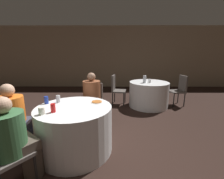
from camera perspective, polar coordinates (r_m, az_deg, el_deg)
ground_plane at (r=2.69m, az=-13.32°, el=-21.60°), size 16.00×16.00×0.00m
wall_back at (r=7.20m, az=-4.44°, el=12.13°), size 16.00×0.06×2.80m
table_near at (r=2.53m, az=-13.85°, el=-14.30°), size 1.17×1.17×0.74m
table_far at (r=4.59m, az=13.74°, el=-1.76°), size 1.14×1.14×0.74m
chair_near_north at (r=3.33m, az=-7.10°, el=-4.06°), size 0.46×0.47×0.91m
chair_near_west at (r=2.75m, az=-35.56°, el=-10.28°), size 0.46×0.46×0.91m
chair_far_east at (r=4.99m, az=24.47°, el=0.62°), size 0.45×0.45×0.91m
chair_far_west at (r=4.61m, az=1.55°, el=0.86°), size 0.47×0.47×0.91m
person_floral_shirt at (r=3.17m, az=-7.96°, el=-3.85°), size 0.40×0.52×1.16m
person_orange_shirt at (r=2.67m, az=-32.64°, el=-9.59°), size 0.53×0.41×1.12m
person_green_jacket at (r=2.09m, az=-32.96°, el=-16.11°), size 0.49×0.51×1.10m
pizza_plate_near at (r=2.54m, az=-5.83°, el=-4.71°), size 0.22×0.22×0.02m
soda_can_blue at (r=2.67m, az=-23.75°, el=-3.69°), size 0.07×0.07×0.12m
soda_can_red at (r=2.24m, az=-21.55°, el=-6.57°), size 0.07×0.07×0.12m
soda_can_silver at (r=2.66m, az=-19.83°, el=-3.40°), size 0.07×0.07×0.12m
cup_near at (r=2.23m, az=-25.24°, el=-7.38°), size 0.08×0.08×0.10m
bottle_far at (r=4.37m, az=12.31°, el=3.87°), size 0.09×0.09×0.21m
cup_far at (r=4.41m, az=14.14°, el=3.20°), size 0.07×0.07×0.11m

